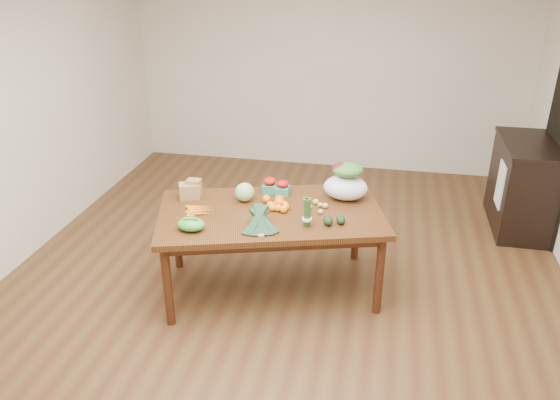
% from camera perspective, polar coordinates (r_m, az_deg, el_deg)
% --- Properties ---
extents(floor, '(6.00, 6.00, 0.00)m').
position_cam_1_polar(floor, '(4.88, 0.22, -8.99)').
color(floor, brown).
rests_on(floor, ground).
extents(room_walls, '(5.02, 6.02, 2.70)m').
position_cam_1_polar(room_walls, '(4.27, 0.25, 6.16)').
color(room_walls, silver).
rests_on(room_walls, floor).
extents(dining_table, '(2.04, 1.49, 0.75)m').
position_cam_1_polar(dining_table, '(4.67, -0.94, -5.29)').
color(dining_table, '#523313').
rests_on(dining_table, floor).
extents(cabinet, '(0.52, 1.02, 0.94)m').
position_cam_1_polar(cabinet, '(6.20, 23.94, 1.39)').
color(cabinet, black).
rests_on(cabinet, floor).
extents(dish_towel, '(0.02, 0.28, 0.45)m').
position_cam_1_polar(dish_towel, '(5.92, 22.02, 1.49)').
color(dish_towel, white).
rests_on(dish_towel, cabinet).
extents(paper_bag, '(0.28, 0.25, 0.16)m').
position_cam_1_polar(paper_bag, '(4.75, -9.45, 1.11)').
color(paper_bag, '#A5844A').
rests_on(paper_bag, dining_table).
extents(cabbage, '(0.16, 0.16, 0.16)m').
position_cam_1_polar(cabbage, '(4.65, -3.71, 0.83)').
color(cabbage, '#A6D87C').
rests_on(cabbage, dining_table).
extents(strawberry_basket_a, '(0.15, 0.15, 0.11)m').
position_cam_1_polar(strawberry_basket_a, '(4.81, -1.08, 1.42)').
color(strawberry_basket_a, red).
rests_on(strawberry_basket_a, dining_table).
extents(strawberry_basket_b, '(0.14, 0.14, 0.10)m').
position_cam_1_polar(strawberry_basket_b, '(4.77, 0.28, 1.16)').
color(strawberry_basket_b, red).
rests_on(strawberry_basket_b, dining_table).
extents(orange_a, '(0.07, 0.07, 0.07)m').
position_cam_1_polar(orange_a, '(4.63, -1.43, 0.12)').
color(orange_a, orange).
rests_on(orange_a, dining_table).
extents(orange_b, '(0.09, 0.09, 0.09)m').
position_cam_1_polar(orange_b, '(4.58, -0.06, -0.02)').
color(orange_b, orange).
rests_on(orange_b, dining_table).
extents(orange_c, '(0.07, 0.07, 0.07)m').
position_cam_1_polar(orange_c, '(4.52, -0.11, -0.48)').
color(orange_c, orange).
rests_on(orange_c, dining_table).
extents(mandarin_cluster, '(0.22, 0.22, 0.10)m').
position_cam_1_polar(mandarin_cluster, '(4.50, -0.06, -0.42)').
color(mandarin_cluster, orange).
rests_on(mandarin_cluster, dining_table).
extents(carrots, '(0.26, 0.24, 0.03)m').
position_cam_1_polar(carrots, '(4.53, -8.36, -1.03)').
color(carrots, orange).
rests_on(carrots, dining_table).
extents(snap_pea_bag, '(0.22, 0.16, 0.10)m').
position_cam_1_polar(snap_pea_bag, '(4.23, -9.28, -2.52)').
color(snap_pea_bag, green).
rests_on(snap_pea_bag, dining_table).
extents(kale_bunch, '(0.42, 0.47, 0.16)m').
position_cam_1_polar(kale_bunch, '(4.16, -2.10, -2.23)').
color(kale_bunch, '#16311F').
rests_on(kale_bunch, dining_table).
extents(asparagus_bundle, '(0.11, 0.13, 0.26)m').
position_cam_1_polar(asparagus_bundle, '(4.20, 2.86, -1.24)').
color(asparagus_bundle, '#3E6C31').
rests_on(asparagus_bundle, dining_table).
extents(potato_a, '(0.05, 0.04, 0.04)m').
position_cam_1_polar(potato_a, '(4.53, 3.12, -0.72)').
color(potato_a, tan).
rests_on(potato_a, dining_table).
extents(potato_b, '(0.04, 0.04, 0.04)m').
position_cam_1_polar(potato_b, '(4.45, 4.25, -1.23)').
color(potato_b, tan).
rests_on(potato_b, dining_table).
extents(potato_c, '(0.04, 0.04, 0.04)m').
position_cam_1_polar(potato_c, '(4.57, 4.21, -0.50)').
color(potato_c, tan).
rests_on(potato_c, dining_table).
extents(potato_d, '(0.05, 0.05, 0.04)m').
position_cam_1_polar(potato_d, '(4.61, 3.75, -0.17)').
color(potato_d, '#D9CA7D').
rests_on(potato_d, dining_table).
extents(potato_e, '(0.05, 0.05, 0.05)m').
position_cam_1_polar(potato_e, '(4.55, 4.74, -0.59)').
color(potato_e, '#CFBD77').
rests_on(potato_e, dining_table).
extents(avocado_a, '(0.10, 0.13, 0.07)m').
position_cam_1_polar(avocado_a, '(4.28, 5.05, -2.13)').
color(avocado_a, black).
rests_on(avocado_a, dining_table).
extents(avocado_b, '(0.10, 0.12, 0.07)m').
position_cam_1_polar(avocado_b, '(4.31, 6.36, -2.04)').
color(avocado_b, black).
rests_on(avocado_b, dining_table).
extents(salad_bag, '(0.44, 0.38, 0.29)m').
position_cam_1_polar(salad_bag, '(4.69, 6.89, 1.77)').
color(salad_bag, white).
rests_on(salad_bag, dining_table).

